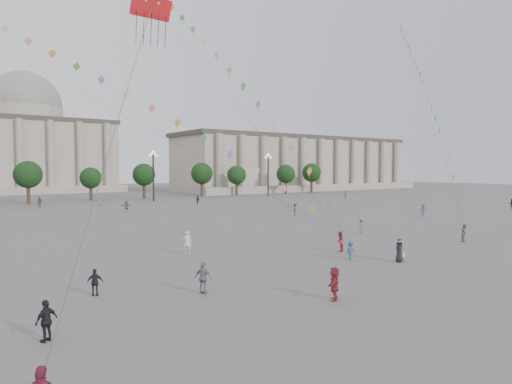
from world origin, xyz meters
TOP-DOWN VIEW (x-y plane):
  - ground at (0.00, 0.00)m, footprint 360.00×360.00m
  - hall_east at (75.00, 93.89)m, footprint 84.00×26.22m
  - hall_central at (0.00, 129.22)m, footprint 48.30×34.30m
  - tree_row at (0.00, 78.00)m, footprint 137.12×5.12m
  - lamp_post_mid_east at (15.00, 70.00)m, footprint 2.00×0.90m
  - lamp_post_far_east at (45.00, 70.00)m, footprint 2.00×0.90m
  - person_crowd_0 at (-7.27, 68.00)m, footprint 1.23×0.97m
  - person_crowd_4 at (2.51, 64.85)m, footprint 1.64×1.13m
  - person_crowd_6 at (14.42, 12.69)m, footprint 1.20×0.83m
  - person_crowd_7 at (23.47, 35.79)m, footprint 1.54×0.50m
  - person_crowd_8 at (20.44, 30.68)m, footprint 1.28×1.43m
  - person_crowd_9 at (19.40, 58.79)m, footprint 1.44×1.21m
  - person_crowd_12 at (2.52, 51.15)m, footprint 1.75×0.85m
  - person_crowd_13 at (-5.91, 13.03)m, footprint 0.83×0.77m
  - person_crowd_14 at (35.37, 19.63)m, footprint 1.32×1.08m
  - person_crowd_15 at (57.64, 17.82)m, footprint 1.02×1.06m
  - person_crowd_21 at (52.93, 51.63)m, footprint 0.78×0.95m
  - tourist_1 at (-15.51, 5.04)m, footprint 0.94×0.70m
  - tourist_2 at (-5.44, -3.09)m, footprint 1.58×1.47m
  - tourist_3 at (-10.50, 1.97)m, footprint 0.92×1.11m
  - tourist_4 at (-19.01, -0.54)m, footprint 1.08×0.84m
  - kite_flyer_0 at (4.97, 6.64)m, footprint 1.04×0.98m
  - kite_flyer_1 at (3.16, 3.76)m, footprint 1.02×0.67m
  - kite_flyer_2 at (18.40, 3.48)m, footprint 0.98×0.86m
  - hat_person at (5.54, 1.13)m, footprint 0.99×0.98m
  - dragon_kite at (-13.11, 2.71)m, footprint 4.83×5.52m
  - kite_train_mid at (0.07, 31.97)m, footprint 6.51×52.66m
  - kite_train_east at (37.91, 22.38)m, footprint 36.38×34.77m

SIDE VIEW (x-z plane):
  - ground at x=0.00m, z-range 0.00..0.00m
  - kite_flyer_1 at x=3.16m, z-range 0.00..1.48m
  - tourist_1 at x=-15.51m, z-range 0.00..1.49m
  - person_crowd_9 at x=19.40m, z-range 0.00..1.55m
  - person_crowd_7 at x=23.47m, z-range 0.00..1.66m
  - kite_flyer_2 at x=18.40m, z-range 0.00..1.68m
  - person_crowd_4 at x=2.51m, z-range 0.00..1.70m
  - kite_flyer_0 at x=4.97m, z-range 0.00..1.70m
  - tourist_4 at x=-19.01m, z-range 0.00..1.71m
  - person_crowd_6 at x=14.42m, z-range 0.00..1.71m
  - person_crowd_15 at x=57.64m, z-range 0.00..1.73m
  - tourist_2 at x=-5.44m, z-range 0.00..1.77m
  - tourist_3 at x=-10.50m, z-range 0.00..1.78m
  - person_crowd_14 at x=35.37m, z-range 0.00..1.79m
  - hat_person at x=5.54m, z-range 0.04..1.77m
  - person_crowd_12 at x=2.52m, z-range 0.00..1.81m
  - person_crowd_21 at x=52.93m, z-range 0.00..1.82m
  - person_crowd_13 at x=-5.91m, z-range 0.00..1.91m
  - person_crowd_8 at x=20.44m, z-range 0.00..1.92m
  - person_crowd_0 at x=-7.27m, z-range 0.00..1.95m
  - tree_row at x=0.00m, z-range 1.39..9.39m
  - lamp_post_mid_east at x=15.00m, z-range 2.03..12.68m
  - lamp_post_far_east at x=45.00m, z-range 2.03..12.68m
  - hall_east at x=75.00m, z-range -0.17..17.03m
  - hall_central at x=0.00m, z-range -3.52..31.98m
  - dragon_kite at x=-13.11m, z-range 5.13..23.89m
  - kite_train_east at x=37.91m, z-range -10.60..51.63m
  - kite_train_mid at x=0.07m, z-range -8.74..62.92m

